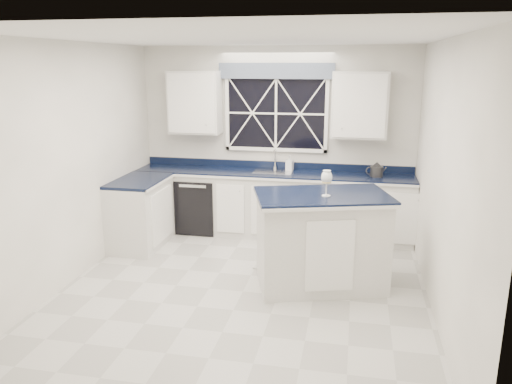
% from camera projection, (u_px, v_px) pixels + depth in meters
% --- Properties ---
extents(ground, '(4.50, 4.50, 0.00)m').
position_uv_depth(ground, '(243.00, 291.00, 5.54)').
color(ground, '#B9B9B4').
rests_on(ground, ground).
extents(back_wall, '(4.00, 0.10, 2.70)m').
position_uv_depth(back_wall, '(276.00, 141.00, 7.33)').
color(back_wall, white).
rests_on(back_wall, ground).
extents(base_cabinets, '(3.99, 1.60, 0.90)m').
position_uv_depth(base_cabinets, '(248.00, 207.00, 7.18)').
color(base_cabinets, silver).
rests_on(base_cabinets, ground).
extents(countertop, '(3.98, 0.64, 0.04)m').
position_uv_depth(countertop, '(273.00, 173.00, 7.15)').
color(countertop, black).
rests_on(countertop, base_cabinets).
extents(dishwasher, '(0.60, 0.58, 0.82)m').
position_uv_depth(dishwasher, '(200.00, 203.00, 7.49)').
color(dishwasher, black).
rests_on(dishwasher, ground).
extents(window, '(1.65, 0.09, 1.26)m').
position_uv_depth(window, '(276.00, 108.00, 7.16)').
color(window, black).
rests_on(window, ground).
extents(upper_cabinets, '(3.10, 0.34, 0.90)m').
position_uv_depth(upper_cabinets, '(275.00, 104.00, 7.03)').
color(upper_cabinets, silver).
rests_on(upper_cabinets, ground).
extents(faucet, '(0.05, 0.20, 0.30)m').
position_uv_depth(faucet, '(275.00, 159.00, 7.29)').
color(faucet, silver).
rests_on(faucet, countertop).
extents(island, '(1.63, 1.25, 1.07)m').
position_uv_depth(island, '(321.00, 240.00, 5.58)').
color(island, silver).
rests_on(island, ground).
extents(rug, '(1.27, 0.92, 0.02)m').
position_uv_depth(rug, '(306.00, 265.00, 6.23)').
color(rug, '#A4A4A0').
rests_on(rug, ground).
extents(kettle, '(0.29, 0.20, 0.20)m').
position_uv_depth(kettle, '(376.00, 170.00, 6.84)').
color(kettle, '#2B2B2D').
rests_on(kettle, countertop).
extents(wine_glass, '(0.12, 0.12, 0.28)m').
position_uv_depth(wine_glass, '(327.00, 178.00, 5.31)').
color(wine_glass, silver).
rests_on(wine_glass, island).
extents(soap_bottle, '(0.12, 0.12, 0.22)m').
position_uv_depth(soap_bottle, '(290.00, 163.00, 7.25)').
color(soap_bottle, silver).
rests_on(soap_bottle, countertop).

